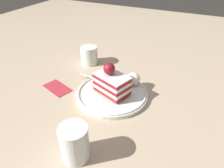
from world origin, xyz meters
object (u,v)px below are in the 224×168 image
(cake_slice, at_px, (112,82))
(fork, at_px, (93,78))
(dessert_plate, at_px, (112,93))
(drink_glass_far, at_px, (89,56))
(folded_napkin, at_px, (57,88))
(whipped_cream_dollop, at_px, (133,79))
(drink_glass_near, at_px, (75,144))

(cake_slice, height_order, fork, cake_slice)
(dessert_plate, bearing_deg, drink_glass_far, 47.92)
(cake_slice, distance_m, folded_napkin, 0.21)
(whipped_cream_dollop, bearing_deg, dessert_plate, 146.91)
(dessert_plate, relative_size, cake_slice, 1.85)
(fork, height_order, folded_napkin, fork)
(dessert_plate, xyz_separation_m, whipped_cream_dollop, (0.07, -0.05, 0.03))
(cake_slice, bearing_deg, drink_glass_far, 47.59)
(dessert_plate, height_order, whipped_cream_dollop, whipped_cream_dollop)
(dessert_plate, height_order, fork, fork)
(dessert_plate, relative_size, drink_glass_near, 2.57)
(fork, xyz_separation_m, folded_napkin, (-0.09, 0.10, -0.02))
(fork, relative_size, drink_glass_near, 1.26)
(dessert_plate, distance_m, drink_glass_near, 0.26)
(whipped_cream_dollop, height_order, folded_napkin, whipped_cream_dollop)
(dessert_plate, relative_size, folded_napkin, 2.27)
(cake_slice, height_order, folded_napkin, cake_slice)
(cake_slice, xyz_separation_m, drink_glass_near, (-0.25, -0.03, -0.01))
(fork, relative_size, folded_napkin, 1.11)
(cake_slice, height_order, drink_glass_near, cake_slice)
(drink_glass_near, bearing_deg, cake_slice, 6.09)
(drink_glass_far, bearing_deg, folded_napkin, 178.17)
(fork, bearing_deg, drink_glass_near, -157.53)
(fork, height_order, drink_glass_far, drink_glass_far)
(dessert_plate, height_order, folded_napkin, dessert_plate)
(whipped_cream_dollop, relative_size, folded_napkin, 0.44)
(whipped_cream_dollop, bearing_deg, drink_glass_near, 176.21)
(folded_napkin, bearing_deg, dessert_plate, -77.06)
(cake_slice, height_order, drink_glass_far, cake_slice)
(drink_glass_far, xyz_separation_m, folded_napkin, (-0.22, 0.01, -0.03))
(folded_napkin, bearing_deg, whipped_cream_dollop, -64.09)
(whipped_cream_dollop, height_order, drink_glass_far, drink_glass_far)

